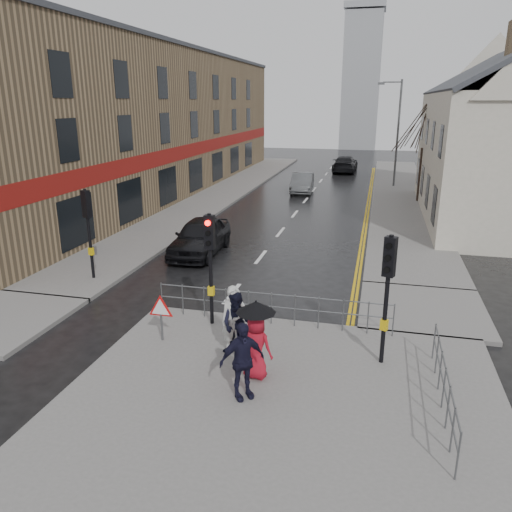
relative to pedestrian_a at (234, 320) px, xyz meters
The scene contains 23 objects.
ground 2.26m from the pedestrian_a, 134.21° to the left, with size 120.00×120.00×0.00m, color black.
near_pavement 2.82m from the pedestrian_a, 52.11° to the right, with size 10.00×9.00×0.14m, color #605E5B.
left_pavement 25.68m from the pedestrian_a, 107.89° to the left, with size 4.00×44.00×0.14m, color #605E5B.
right_pavement 26.93m from the pedestrian_a, 79.03° to the left, with size 4.00×40.00×0.14m, color #605E5B.
pavement_bridge_right 6.84m from the pedestrian_a, 40.80° to the left, with size 4.00×4.20×0.14m, color #605E5B.
building_left_terrace 27.26m from the pedestrian_a, 119.74° to the left, with size 8.00×42.00×10.00m, color #876E4D.
church_tower 63.91m from the pedestrian_a, 89.89° to the left, with size 5.00×5.00×18.00m, color #94989C.
traffic_signal_near_left 2.43m from the pedestrian_a, 126.16° to the left, with size 0.28×0.27×3.40m.
traffic_signal_near_right 4.08m from the pedestrian_a, ahead, with size 0.34×0.33×3.40m.
traffic_signal_far_left 8.29m from the pedestrian_a, 147.26° to the left, with size 0.34×0.33×3.40m.
guard_railing_front 2.11m from the pedestrian_a, 74.25° to the left, with size 7.14×0.04×1.00m.
guard_railing_side 5.29m from the pedestrian_a, 14.57° to the right, with size 0.04×4.54×1.00m.
warning_sign 2.19m from the pedestrian_a, behind, with size 0.80×0.07×1.35m.
street_lamp 29.97m from the pedestrian_a, 81.42° to the left, with size 1.83×0.25×8.00m.
tree_near 24.54m from the pedestrian_a, 75.36° to the left, with size 2.40×2.40×6.58m.
tree_far 32.28m from the pedestrian_a, 78.10° to the left, with size 2.40×2.40×5.64m.
pedestrian_a is the anchor object (origin of this frame).
pedestrian_b 0.15m from the pedestrian_a, 34.43° to the right, with size 0.85×0.66×1.75m, color black.
pedestrian_with_umbrella 1.36m from the pedestrian_a, 51.11° to the right, with size 0.96×0.96×1.98m.
pedestrian_d 2.11m from the pedestrian_a, 69.09° to the right, with size 1.08×0.45×1.84m, color black.
car_parked 9.68m from the pedestrian_a, 115.24° to the left, with size 1.89×4.70×1.60m, color black.
car_mid 25.62m from the pedestrian_a, 94.71° to the left, with size 1.52×4.36×1.44m, color #494C4F.
car_far 37.56m from the pedestrian_a, 89.68° to the left, with size 2.15×5.30×1.54m, color black.
Camera 1 is at (4.80, -12.93, 6.59)m, focal length 35.00 mm.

